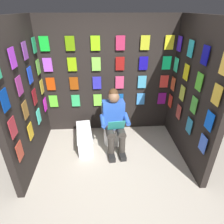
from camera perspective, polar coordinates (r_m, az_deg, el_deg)
ground_plane at (r=3.13m, az=0.69°, el=-22.83°), size 30.00×30.00×0.00m
display_wall_back at (r=3.98m, az=-1.16°, el=10.14°), size 2.74×0.14×2.37m
display_wall_left at (r=3.46m, az=23.00°, el=4.86°), size 0.14×1.78×2.37m
display_wall_right at (r=3.33m, az=-24.66°, el=3.63°), size 0.14×1.78×2.37m
toilet at (r=3.90m, az=0.17°, el=-4.38°), size 0.42×0.57×0.77m
person_reading at (r=3.56m, az=0.69°, el=-2.66°), size 0.55×0.71×1.19m
comic_longbox_near at (r=3.89m, az=-8.15°, el=-7.65°), size 0.38×0.83×0.33m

